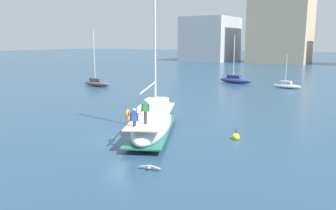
# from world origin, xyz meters

# --- Properties ---
(ground_plane) EXTENTS (400.00, 400.00, 0.00)m
(ground_plane) POSITION_xyz_m (0.00, 0.00, 0.00)
(ground_plane) COLOR navy
(main_sailboat) EXTENTS (6.32, 9.69, 11.67)m
(main_sailboat) POSITION_xyz_m (0.81, 2.03, 0.90)
(main_sailboat) COLOR silver
(main_sailboat) RESTS_ON ground
(moored_sloop_far) EXTENTS (3.87, 1.20, 4.72)m
(moored_sloop_far) POSITION_xyz_m (3.23, 31.38, 0.42)
(moored_sloop_far) COLOR silver
(moored_sloop_far) RESTS_ON ground
(moored_catamaran) EXTENTS (4.83, 1.28, 8.05)m
(moored_catamaran) POSITION_xyz_m (-20.80, 18.92, 0.55)
(moored_catamaran) COLOR #4C4C51
(moored_catamaran) RESTS_ON ground
(moored_cutter_right) EXTENTS (5.52, 1.81, 7.38)m
(moored_cutter_right) POSITION_xyz_m (-5.01, 33.11, 0.57)
(moored_cutter_right) COLOR navy
(moored_cutter_right) RESTS_ON ground
(seagull) EXTENTS (1.15, 0.49, 0.17)m
(seagull) POSITION_xyz_m (4.56, -3.72, 0.18)
(seagull) COLOR silver
(seagull) RESTS_ON ground
(mooring_buoy) EXTENTS (0.52, 0.52, 0.86)m
(mooring_buoy) POSITION_xyz_m (6.27, 3.93, 0.16)
(mooring_buoy) COLOR yellow
(mooring_buoy) RESTS_ON ground
(waterfront_buildings) EXTENTS (81.21, 17.76, 20.08)m
(waterfront_buildings) POSITION_xyz_m (-3.30, 87.72, 8.92)
(waterfront_buildings) COLOR #B2B7BC
(waterfront_buildings) RESTS_ON ground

